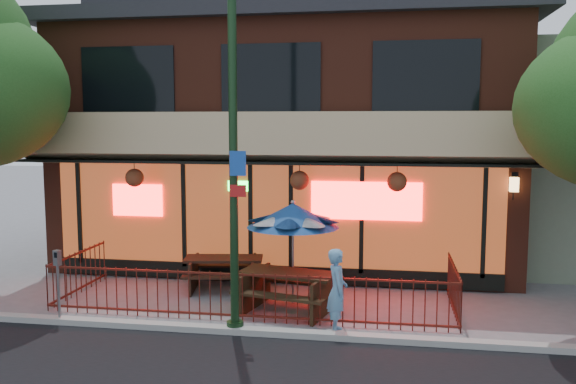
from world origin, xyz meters
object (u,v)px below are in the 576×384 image
Objects in this scene: picnic_table_left at (224,268)px; pedestrian at (337,291)px; picnic_table_right at (289,285)px; street_light at (234,166)px; parking_meter_near at (58,274)px; patio_umbrella at (293,215)px.

pedestrian reaches higher than picnic_table_left.
street_light is at bearing -119.94° from picnic_table_right.
pedestrian is (1.90, 0.31, -2.35)m from street_light.
pedestrian is at bearing 4.06° from parking_meter_near.
street_light is 4.15m from parking_meter_near.
picnic_table_left is 3.88m from parking_meter_near.
street_light is 3.47× the size of picnic_table_left.
picnic_table_left is (-0.99, 2.80, -2.64)m from street_light.
patio_umbrella is at bearing 21.25° from pedestrian.
parking_meter_near is (-2.55, -2.88, 0.48)m from picnic_table_left.
street_light is 3.06× the size of picnic_table_right.
picnic_table_right reaches higher than picnic_table_left.
picnic_table_right is 1.43× the size of pedestrian.
picnic_table_right is 4.60m from parking_meter_near.
patio_umbrella reaches higher than picnic_table_left.
pedestrian reaches higher than parking_meter_near.
pedestrian is (1.11, -1.69, -1.15)m from patio_umbrella.
patio_umbrella is at bearing 25.60° from parking_meter_near.
pedestrian is (2.89, -2.49, 0.29)m from picnic_table_left.
picnic_table_right is at bearing 33.61° from pedestrian.
parking_meter_near reaches higher than picnic_table_right.
picnic_table_right is at bearing 18.62° from parking_meter_near.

